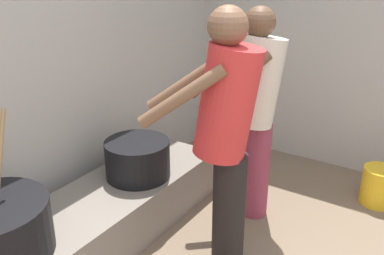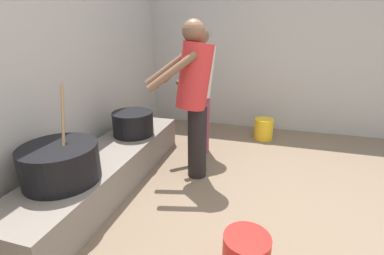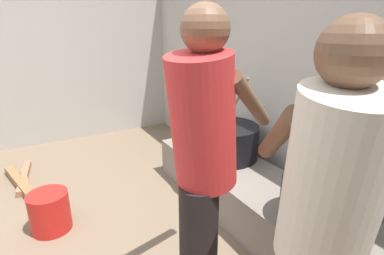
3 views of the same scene
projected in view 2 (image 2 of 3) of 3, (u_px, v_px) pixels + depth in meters
name	position (u px, v px, depth m)	size (l,w,h in m)	color
ground_plane	(281.00, 233.00, 2.12)	(10.29, 10.29, 0.00)	#75604C
block_enclosure_rear	(28.00, 81.00, 2.32)	(5.34, 0.20, 2.19)	#ADA8A0
block_enclosure_right	(285.00, 59.00, 4.07)	(0.20, 4.63, 2.19)	#ADA8A0
hearth_ledge	(107.00, 169.00, 2.72)	(2.40, 0.60, 0.36)	slate
cooking_pot_main	(61.00, 163.00, 2.13)	(0.60, 0.60, 0.75)	black
cooking_pot_secondary	(133.00, 123.00, 3.09)	(0.46, 0.46, 0.27)	black
cook_in_red_shirt	(194.00, 93.00, 2.65)	(0.60, 0.74, 1.61)	black
cook_in_cream_shirt	(200.00, 85.00, 3.24)	(0.72, 0.63, 1.55)	#8C3347
bucket_yellow_plastic	(264.00, 129.00, 3.91)	(0.27, 0.27, 0.30)	gold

